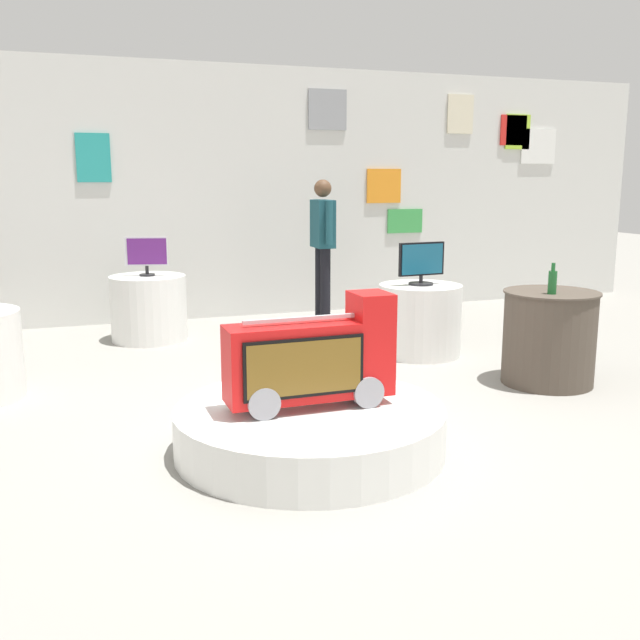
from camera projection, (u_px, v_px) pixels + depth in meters
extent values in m
plane|color=gray|center=(325.00, 425.00, 5.08)|extent=(30.00, 30.00, 0.00)
cube|color=silver|center=(207.00, 194.00, 8.72)|extent=(12.32, 0.10, 3.04)
cube|color=green|center=(405.00, 221.00, 9.58)|extent=(0.50, 0.02, 0.31)
cube|color=teal|center=(93.00, 158.00, 8.16)|extent=(0.38, 0.02, 0.55)
cube|color=white|center=(538.00, 146.00, 10.04)|extent=(0.55, 0.02, 0.47)
cube|color=beige|center=(460.00, 114.00, 9.56)|extent=(0.38, 0.02, 0.50)
cube|color=orange|center=(384.00, 186.00, 9.39)|extent=(0.48, 0.02, 0.44)
cube|color=#9ECC33|center=(518.00, 132.00, 9.90)|extent=(0.38, 0.02, 0.46)
cube|color=gray|center=(328.00, 110.00, 8.95)|extent=(0.50, 0.02, 0.49)
cube|color=red|center=(514.00, 130.00, 9.87)|extent=(0.40, 0.02, 0.40)
cylinder|color=silver|center=(310.00, 429.00, 4.57)|extent=(1.71, 1.71, 0.29)
cylinder|color=gray|center=(257.00, 397.00, 4.41)|extent=(0.20, 0.34, 0.20)
cylinder|color=gray|center=(359.00, 386.00, 4.63)|extent=(0.20, 0.34, 0.20)
cube|color=red|center=(310.00, 361.00, 4.48)|extent=(1.06, 0.30, 0.48)
cube|color=red|center=(371.00, 306.00, 4.56)|extent=(0.24, 0.29, 0.17)
cube|color=black|center=(305.00, 368.00, 4.31)|extent=(0.76, 0.02, 0.37)
cube|color=brown|center=(305.00, 368.00, 4.31)|extent=(0.72, 0.03, 0.33)
cube|color=#B2B2B7|center=(309.00, 318.00, 4.43)|extent=(0.85, 0.04, 0.02)
cylinder|color=silver|center=(149.00, 308.00, 7.67)|extent=(0.80, 0.80, 0.69)
cylinder|color=black|center=(147.00, 275.00, 7.60)|extent=(0.16, 0.16, 0.02)
cylinder|color=black|center=(147.00, 270.00, 7.59)|extent=(0.04, 0.04, 0.09)
cube|color=silver|center=(146.00, 251.00, 7.56)|extent=(0.44, 0.14, 0.30)
cube|color=#561E6B|center=(147.00, 251.00, 7.54)|extent=(0.40, 0.11, 0.27)
cylinder|color=silver|center=(420.00, 320.00, 7.04)|extent=(0.80, 0.80, 0.69)
cylinder|color=black|center=(421.00, 284.00, 6.97)|extent=(0.24, 0.24, 0.02)
cylinder|color=black|center=(421.00, 279.00, 6.96)|extent=(0.04, 0.04, 0.07)
cube|color=black|center=(421.00, 259.00, 6.92)|extent=(0.49, 0.07, 0.32)
cube|color=navy|center=(422.00, 259.00, 6.90)|extent=(0.45, 0.05, 0.29)
cylinder|color=#4C4238|center=(549.00, 338.00, 6.03)|extent=(0.76, 0.76, 0.79)
cylinder|color=#4C4238|center=(552.00, 292.00, 5.95)|extent=(0.79, 0.79, 0.02)
cylinder|color=#195926|center=(552.00, 283.00, 5.80)|extent=(0.07, 0.07, 0.19)
cylinder|color=#195926|center=(553.00, 267.00, 5.78)|extent=(0.03, 0.03, 0.07)
cylinder|color=black|center=(325.00, 288.00, 8.33)|extent=(0.12, 0.12, 0.92)
cylinder|color=black|center=(320.00, 285.00, 8.51)|extent=(0.12, 0.12, 0.92)
cube|color=#194751|center=(323.00, 224.00, 8.28)|extent=(0.21, 0.39, 0.54)
sphere|color=brown|center=(323.00, 188.00, 8.20)|extent=(0.20, 0.20, 0.20)
cylinder|color=#194751|center=(329.00, 223.00, 8.05)|extent=(0.08, 0.08, 0.49)
cylinder|color=#194751|center=(317.00, 220.00, 8.50)|extent=(0.08, 0.08, 0.49)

